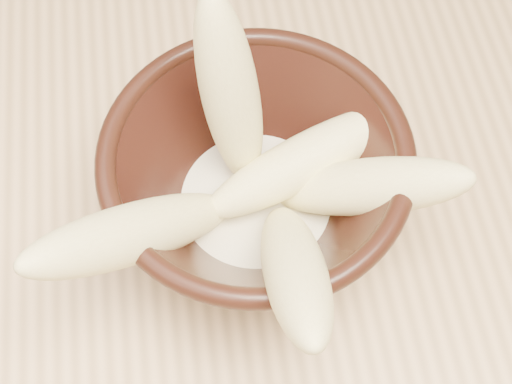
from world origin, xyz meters
TOP-DOWN VIEW (x-y plane):
  - bowl at (-0.22, 0.00)m, footprint 0.18×0.18m
  - milk_puddle at (-0.22, 0.00)m, footprint 0.10×0.10m
  - banana_upright at (-0.23, 0.03)m, footprint 0.05×0.07m
  - banana_left at (-0.29, -0.03)m, footprint 0.14×0.11m
  - banana_right at (-0.16, -0.02)m, footprint 0.13×0.08m
  - banana_across at (-0.19, 0.01)m, footprint 0.14×0.08m
  - banana_front at (-0.21, -0.07)m, footprint 0.04×0.14m

SIDE VIEW (x-z plane):
  - milk_puddle at x=-0.22m, z-range 0.78..0.79m
  - bowl at x=-0.22m, z-range 0.76..0.85m
  - banana_across at x=-0.19m, z-range 0.79..0.84m
  - banana_right at x=-0.16m, z-range 0.77..0.87m
  - banana_left at x=-0.29m, z-range 0.77..0.90m
  - banana_front at x=-0.21m, z-range 0.77..0.90m
  - banana_upright at x=-0.23m, z-range 0.78..0.93m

